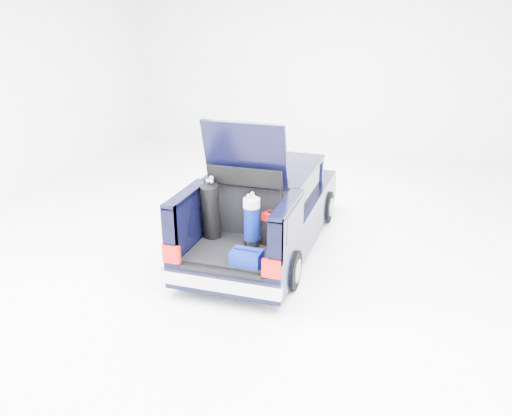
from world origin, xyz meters
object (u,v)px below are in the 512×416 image
(black_golf_bag, at_px, (211,211))
(blue_golf_bag, at_px, (252,221))
(red_suitcase, at_px, (274,230))
(car, at_px, (266,208))
(blue_duffel, at_px, (247,257))

(black_golf_bag, xyz_separation_m, blue_golf_bag, (0.67, -0.05, -0.07))
(black_golf_bag, distance_m, blue_golf_bag, 0.68)
(red_suitcase, bearing_deg, black_golf_bag, -156.38)
(car, bearing_deg, blue_duffel, -81.39)
(black_golf_bag, bearing_deg, blue_duffel, -48.05)
(car, distance_m, black_golf_bag, 1.46)
(red_suitcase, distance_m, blue_duffel, 0.76)
(black_golf_bag, bearing_deg, car, 61.65)
(red_suitcase, relative_size, blue_duffel, 1.23)
(black_golf_bag, distance_m, blue_duffel, 1.11)
(blue_golf_bag, bearing_deg, car, 102.66)
(car, relative_size, red_suitcase, 8.54)
(car, xyz_separation_m, blue_duffel, (0.30, -2.01, 0.03))
(black_golf_bag, height_order, blue_golf_bag, black_golf_bag)
(red_suitcase, height_order, blue_golf_bag, blue_golf_bag)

